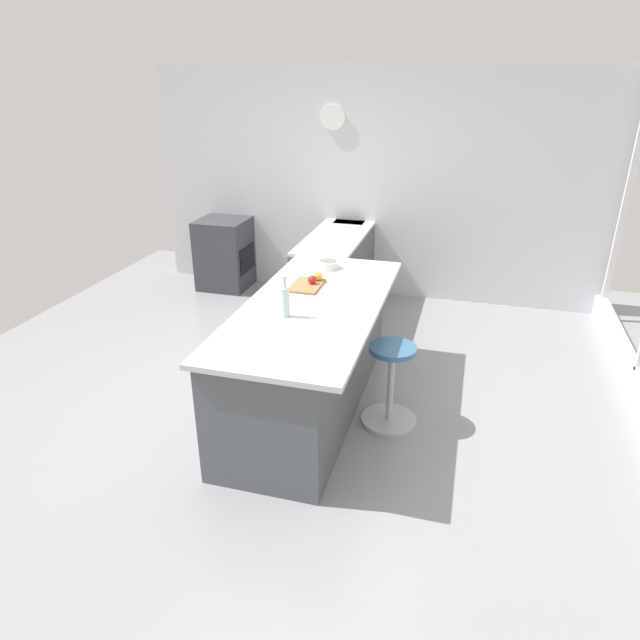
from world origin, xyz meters
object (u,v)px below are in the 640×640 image
kitchen_island (308,354)px  apple_red (312,280)px  water_bottle (285,301)px  stool_by_window (391,387)px  apple_yellow (318,276)px  fruit_bowl (328,264)px  cutting_board (307,285)px  oven_range (225,254)px

kitchen_island → apple_red: apple_red is taller
apple_red → water_bottle: (0.66, -0.01, 0.07)m
kitchen_island → stool_by_window: (0.08, 0.69, -0.15)m
apple_yellow → fruit_bowl: bearing=-178.0°
kitchen_island → cutting_board: (-0.33, -0.11, 0.46)m
water_bottle → apple_yellow: bearing=177.7°
kitchen_island → fruit_bowl: fruit_bowl is taller
oven_range → stool_by_window: size_ratio=1.31×
oven_range → kitchen_island: 3.02m
kitchen_island → apple_red: bearing=-168.8°
kitchen_island → cutting_board: size_ratio=6.49×
water_bottle → apple_red: bearing=179.3°
oven_range → water_bottle: size_ratio=2.80×
fruit_bowl → oven_range: bearing=-131.5°
stool_by_window → apple_yellow: bearing=-125.7°
cutting_board → apple_red: bearing=123.0°
cutting_board → apple_red: 0.07m
oven_range → cutting_board: bearing=39.7°
apple_red → fruit_bowl: apple_red is taller
oven_range → stool_by_window: bearing=45.5°
kitchen_island → cutting_board: cutting_board is taller
cutting_board → apple_yellow: apple_yellow is taller
apple_yellow → stool_by_window: bearing=54.3°
cutting_board → fruit_bowl: size_ratio=1.91×
fruit_bowl → cutting_board: bearing=-5.7°
kitchen_island → fruit_bowl: 0.97m
fruit_bowl → water_bottle: bearing=-0.9°
oven_range → kitchen_island: (2.40, 1.83, 0.03)m
apple_red → water_bottle: 0.66m
water_bottle → fruit_bowl: water_bottle is taller
oven_range → apple_red: 2.75m
apple_yellow → water_bottle: (0.75, -0.03, 0.06)m
kitchen_island → water_bottle: (0.30, -0.08, 0.58)m
kitchen_island → stool_by_window: bearing=83.7°
apple_yellow → apple_red: 0.10m
water_bottle → fruit_bowl: bearing=179.1°
apple_yellow → apple_red: size_ratio=1.08×
kitchen_island → apple_yellow: size_ratio=30.40×
stool_by_window → apple_red: apple_red is taller
kitchen_island → stool_by_window: kitchen_island is taller
apple_yellow → kitchen_island: bearing=6.0°
fruit_bowl → kitchen_island: bearing=4.2°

